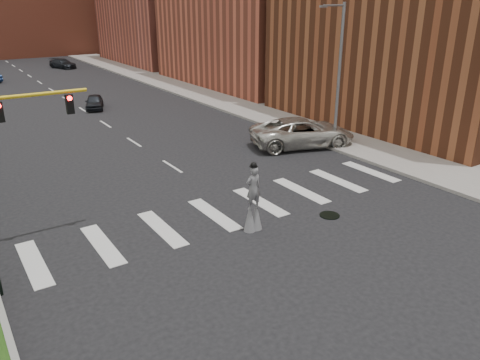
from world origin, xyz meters
TOP-DOWN VIEW (x-y plane):
  - ground_plane at (0.00, 0.00)m, footprint 160.00×160.00m
  - sidewalk_right at (12.50, 25.00)m, footprint 5.00×90.00m
  - manhole at (3.00, -2.00)m, footprint 0.90×0.90m
  - building_backdrop at (6.00, 78.00)m, footprint 26.00×14.00m
  - streetlight at (10.90, 6.00)m, footprint 2.05×0.20m
  - stilt_performer at (-0.67, -1.21)m, footprint 0.84×0.52m
  - suv_crossing at (9.00, 6.96)m, footprint 7.48×5.16m
  - car_near at (1.03, 25.97)m, footprint 2.59×3.93m
  - car_far at (5.48, 55.10)m, footprint 3.40×4.89m

SIDE VIEW (x-z plane):
  - ground_plane at x=0.00m, z-range 0.00..0.00m
  - manhole at x=3.00m, z-range 0.00..0.04m
  - sidewalk_right at x=12.50m, z-range 0.00..0.18m
  - car_near at x=1.03m, z-range 0.00..1.24m
  - car_far at x=5.48m, z-range 0.00..1.31m
  - suv_crossing at x=9.00m, z-range 0.00..1.90m
  - stilt_performer at x=-0.67m, z-range -0.28..2.74m
  - streetlight at x=10.90m, z-range 0.40..9.40m
  - building_backdrop at x=6.00m, z-range 0.00..18.00m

